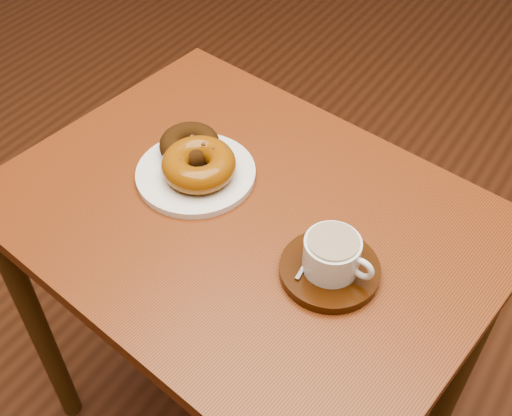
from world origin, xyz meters
The scene contains 8 objects.
ground centered at (0.00, 0.00, 0.00)m, with size 6.00×6.00×0.00m, color #562E1B.
cafe_table centered at (-0.22, -0.34, 0.64)m, with size 0.87×0.70×0.76m.
donut_plate centered at (-0.34, -0.31, 0.76)m, with size 0.21×0.21×0.01m, color white.
donut_cinnamon centered at (-0.38, -0.28, 0.79)m, with size 0.11×0.11×0.04m, color #351E0A.
donut_caramel centered at (-0.33, -0.32, 0.79)m, with size 0.15×0.15×0.05m.
saucer centered at (-0.05, -0.37, 0.77)m, with size 0.15×0.15×0.02m, color #311606.
coffee_cup centered at (-0.04, -0.37, 0.80)m, with size 0.11×0.08×0.06m.
teaspoon centered at (-0.08, -0.35, 0.78)m, with size 0.02×0.10×0.01m.
Camera 1 is at (0.19, -0.93, 1.52)m, focal length 45.00 mm.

